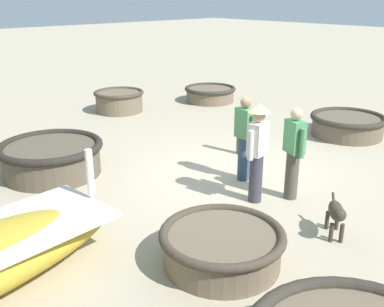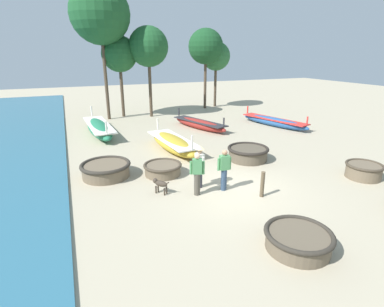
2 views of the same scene
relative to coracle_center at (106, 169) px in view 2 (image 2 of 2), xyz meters
name	(u,v)px [view 2 (image 2 of 2)]	position (x,y,z in m)	size (l,w,h in m)	color
ground_plane	(230,188)	(4.15, -2.97, -0.33)	(80.00, 80.00, 0.00)	tan
coracle_center	(106,169)	(0.00, 0.00, 0.00)	(2.04, 2.04, 0.60)	brown
coracle_tilted	(248,153)	(6.53, -0.49, 0.02)	(1.96, 1.96, 0.63)	brown
coracle_front_left	(163,169)	(2.23, -0.68, -0.07)	(1.61, 1.61, 0.48)	brown
coracle_weathered	(364,170)	(9.70, -4.16, 0.00)	(1.45, 1.45, 0.61)	brown
coracle_far_left	(298,239)	(3.96, -6.86, -0.04)	(1.78, 1.78, 0.52)	brown
long_boat_ochre_hull	(274,122)	(12.04, 4.74, -0.02)	(2.34, 5.43, 1.07)	#285693
long_boat_green_hull	(199,124)	(6.92, 6.07, -0.01)	(2.37, 4.87, 1.09)	maroon
long_boat_blue_hull	(99,128)	(0.52, 7.16, 0.06)	(1.53, 5.82, 1.36)	#237551
long_boat_white_hull	(173,143)	(3.72, 2.27, 0.05)	(1.66, 4.68, 1.32)	gold
fisherman_standing_right	(200,164)	(3.13, -2.42, 0.63)	(0.36, 0.52, 1.67)	#383842
fisherman_hauling	(224,169)	(3.88, -2.97, 0.51)	(0.53, 0.26, 1.57)	#2D425B
fisherman_by_coracle	(197,173)	(2.80, -2.96, 0.51)	(0.50, 0.33, 1.57)	#4C473D
dog	(160,184)	(1.61, -2.34, 0.04)	(0.49, 0.56, 0.55)	#3D3328
mooring_post_mid_beach	(262,184)	(4.87, -3.98, 0.14)	(0.14, 0.14, 0.95)	brown
tree_right_mid	(206,47)	(10.59, 13.08, 5.03)	(3.03, 3.03, 6.90)	#4C3D2D
tree_rightmost	(216,57)	(11.91, 13.65, 4.20)	(2.57, 2.57, 5.85)	#4C3D2D
tree_left_mid	(119,54)	(2.96, 12.16, 4.42)	(2.69, 2.69, 6.12)	#4C3D2D
tree_center	(100,14)	(1.74, 11.59, 7.08)	(4.18, 4.18, 9.52)	#4C3D2D
tree_leftmost	(148,47)	(5.02, 11.31, 4.94)	(2.98, 2.98, 6.79)	#4C3D2D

